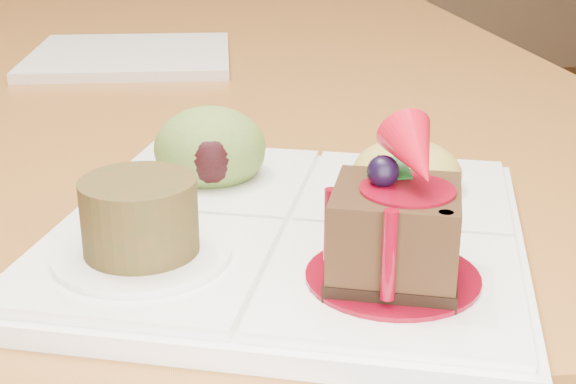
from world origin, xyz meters
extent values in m
cube|color=#A15F29|center=(0.00, 0.00, 0.73)|extent=(1.00, 1.80, 0.04)
cylinder|color=#A15F29|center=(0.44, 0.84, 0.35)|extent=(0.06, 0.06, 0.71)
cylinder|color=#311A10|center=(0.68, 0.04, 0.22)|extent=(0.04, 0.04, 0.45)
cylinder|color=#311A10|center=(0.80, 0.39, 0.22)|extent=(0.04, 0.04, 0.45)
cube|color=white|center=(0.12, -0.75, 0.76)|extent=(0.35, 0.35, 0.01)
cube|color=white|center=(0.16, -0.83, 0.77)|extent=(0.16, 0.16, 0.01)
cube|color=white|center=(0.03, -0.79, 0.77)|extent=(0.16, 0.16, 0.01)
cube|color=white|center=(0.07, -0.67, 0.77)|extent=(0.16, 0.16, 0.01)
cube|color=white|center=(0.20, -0.71, 0.77)|extent=(0.16, 0.16, 0.01)
cylinder|color=#690312|center=(0.16, -0.83, 0.77)|extent=(0.09, 0.09, 0.00)
cube|color=black|center=(0.16, -0.83, 0.77)|extent=(0.08, 0.08, 0.01)
cube|color=#321E0D|center=(0.16, -0.83, 0.80)|extent=(0.08, 0.08, 0.04)
cylinder|color=#690312|center=(0.16, -0.83, 0.82)|extent=(0.05, 0.05, 0.00)
sphere|color=black|center=(0.15, -0.83, 0.82)|extent=(0.02, 0.02, 0.02)
cone|color=#A90A1B|center=(0.17, -0.84, 0.84)|extent=(0.03, 0.05, 0.04)
cube|color=#114717|center=(0.16, -0.82, 0.82)|extent=(0.01, 0.02, 0.01)
cube|color=#114717|center=(0.16, -0.82, 0.82)|extent=(0.02, 0.02, 0.01)
cylinder|color=#690312|center=(0.15, -0.86, 0.80)|extent=(0.01, 0.01, 0.04)
cylinder|color=#690312|center=(0.18, -0.86, 0.80)|extent=(0.01, 0.01, 0.04)
cylinder|color=#690312|center=(0.13, -0.83, 0.80)|extent=(0.01, 0.01, 0.04)
cylinder|color=white|center=(0.03, -0.79, 0.77)|extent=(0.10, 0.10, 0.00)
cylinder|color=#492D15|center=(0.03, -0.79, 0.79)|extent=(0.06, 0.06, 0.04)
cylinder|color=#4D2C10|center=(0.03, -0.79, 0.81)|extent=(0.05, 0.05, 0.00)
ellipsoid|color=olive|center=(0.07, -0.67, 0.79)|extent=(0.08, 0.08, 0.06)
ellipsoid|color=black|center=(0.07, -0.69, 0.79)|extent=(0.04, 0.03, 0.03)
ellipsoid|color=#AB9B3E|center=(0.20, -0.71, 0.78)|extent=(0.07, 0.07, 0.04)
cube|color=#D5510F|center=(0.21, -0.70, 0.78)|extent=(0.02, 0.02, 0.02)
cube|color=#477619|center=(0.21, -0.69, 0.78)|extent=(0.02, 0.02, 0.01)
cube|color=#D5510F|center=(0.20, -0.69, 0.78)|extent=(0.02, 0.02, 0.02)
cube|color=#477619|center=(0.19, -0.70, 0.78)|extent=(0.02, 0.02, 0.02)
cube|color=#D5510F|center=(0.19, -0.71, 0.78)|extent=(0.02, 0.02, 0.02)
cube|color=#477619|center=(0.20, -0.72, 0.78)|extent=(0.02, 0.02, 0.02)
cube|color=#D5510F|center=(0.21, -0.72, 0.78)|extent=(0.02, 0.02, 0.02)
cube|color=#477619|center=(0.21, -0.71, 0.78)|extent=(0.02, 0.02, 0.02)
cube|color=white|center=(-0.01, -0.19, 0.76)|extent=(0.25, 0.25, 0.01)
camera|label=1|loc=(0.07, -1.19, 0.96)|focal=50.00mm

